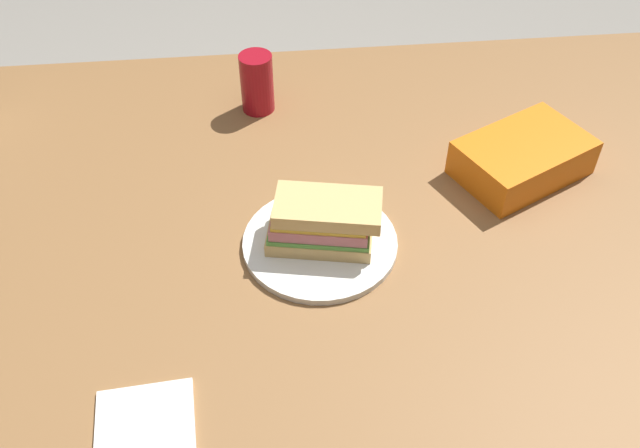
% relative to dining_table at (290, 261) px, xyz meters
% --- Properties ---
extents(dining_table, '(1.74, 1.15, 0.76)m').
position_rel_dining_table_xyz_m(dining_table, '(0.00, 0.00, 0.00)').
color(dining_table, olive).
rests_on(dining_table, ground_plane).
extents(paper_plate, '(0.26, 0.26, 0.01)m').
position_rel_dining_table_xyz_m(paper_plate, '(0.05, -0.04, 0.08)').
color(paper_plate, white).
rests_on(paper_plate, dining_table).
extents(sandwich, '(0.20, 0.12, 0.08)m').
position_rel_dining_table_xyz_m(sandwich, '(0.05, -0.04, 0.13)').
color(sandwich, '#DBB26B').
rests_on(sandwich, paper_plate).
extents(soda_can_red, '(0.07, 0.07, 0.12)m').
position_rel_dining_table_xyz_m(soda_can_red, '(-0.04, 0.36, 0.14)').
color(soda_can_red, maroon).
rests_on(soda_can_red, dining_table).
extents(chip_bag, '(0.27, 0.24, 0.07)m').
position_rel_dining_table_xyz_m(chip_bag, '(0.43, 0.11, 0.11)').
color(chip_bag, orange).
rests_on(chip_bag, dining_table).
extents(paper_napkin, '(0.14, 0.14, 0.01)m').
position_rel_dining_table_xyz_m(paper_napkin, '(-0.21, -0.35, 0.08)').
color(paper_napkin, white).
rests_on(paper_napkin, dining_table).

